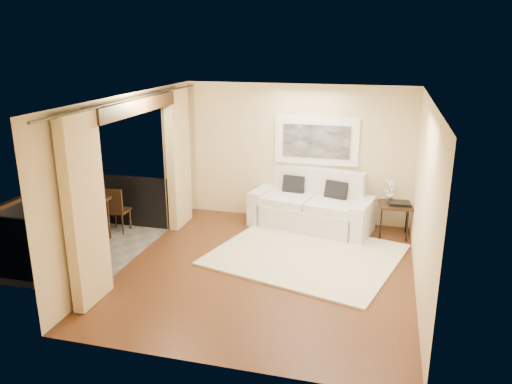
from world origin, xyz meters
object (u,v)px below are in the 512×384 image
(ice_bucket, at_px, (77,193))
(orchid, at_px, (390,189))
(balcony_chair_near, at_px, (77,213))
(side_table, at_px, (395,207))
(sofa, at_px, (312,208))
(bistro_table, at_px, (85,205))
(balcony_chair_far, at_px, (116,207))

(ice_bucket, bearing_deg, orchid, 18.90)
(orchid, distance_m, balcony_chair_near, 5.62)
(ice_bucket, bearing_deg, side_table, 17.00)
(sofa, xyz_separation_m, ice_bucket, (-3.94, -1.77, 0.51))
(side_table, height_order, balcony_chair_near, balcony_chair_near)
(balcony_chair_near, distance_m, ice_bucket, 0.42)
(bistro_table, relative_size, balcony_chair_near, 0.74)
(side_table, xyz_separation_m, balcony_chair_far, (-5.04, -1.15, -0.07))
(sofa, distance_m, bistro_table, 4.20)
(ice_bucket, bearing_deg, bistro_table, -17.05)
(bistro_table, bearing_deg, ice_bucket, 162.95)
(orchid, distance_m, balcony_chair_far, 5.12)
(orchid, relative_size, balcony_chair_near, 0.42)
(bistro_table, height_order, balcony_chair_far, balcony_chair_far)
(balcony_chair_near, relative_size, ice_bucket, 5.40)
(balcony_chair_far, distance_m, balcony_chair_near, 0.86)
(sofa, height_order, ice_bucket, sofa)
(bistro_table, bearing_deg, side_table, 18.08)
(side_table, height_order, ice_bucket, ice_bucket)
(side_table, relative_size, bistro_table, 0.80)
(orchid, height_order, balcony_chair_near, orchid)
(bistro_table, bearing_deg, balcony_chair_near, -94.88)
(bistro_table, height_order, balcony_chair_near, balcony_chair_near)
(side_table, relative_size, balcony_chair_far, 0.73)
(side_table, height_order, bistro_table, bistro_table)
(orchid, height_order, balcony_chair_far, orchid)
(balcony_chair_far, bearing_deg, bistro_table, 64.52)
(sofa, relative_size, ice_bucket, 12.17)
(balcony_chair_near, bearing_deg, sofa, 47.31)
(balcony_chair_far, bearing_deg, side_table, -169.18)
(orchid, relative_size, balcony_chair_far, 0.52)
(sofa, distance_m, orchid, 1.50)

